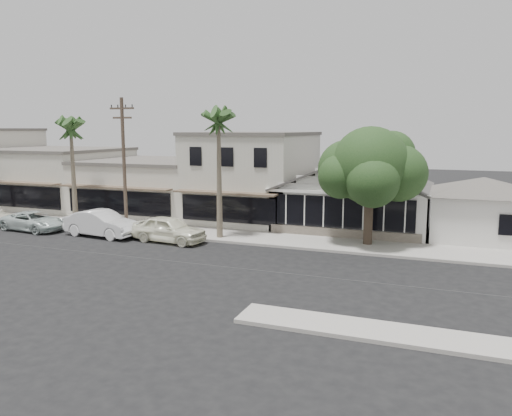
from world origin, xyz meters
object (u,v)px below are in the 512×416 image
at_px(car_0, 169,229).
at_px(shade_tree, 370,168).
at_px(utility_pole, 124,162).
at_px(car_2, 33,221).
at_px(car_1, 102,223).

bearing_deg(car_0, shade_tree, -67.86).
relative_size(car_0, shade_tree, 0.67).
xyz_separation_m(utility_pole, shade_tree, (15.69, 2.22, -0.08)).
bearing_deg(car_0, car_2, 97.01).
height_order(utility_pole, car_0, utility_pole).
relative_size(utility_pole, car_1, 1.73).
bearing_deg(car_1, utility_pole, -30.43).
relative_size(car_0, car_2, 1.01).
height_order(car_0, shade_tree, shade_tree).
bearing_deg(car_2, car_1, -83.48).
xyz_separation_m(car_2, shade_tree, (22.31, 3.70, 4.04)).
bearing_deg(utility_pole, car_2, -167.41).
bearing_deg(utility_pole, car_0, -17.06).
relative_size(utility_pole, car_2, 1.89).
bearing_deg(shade_tree, car_0, -163.54).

